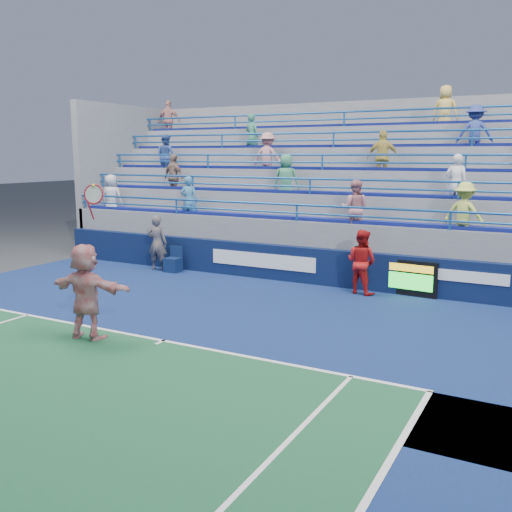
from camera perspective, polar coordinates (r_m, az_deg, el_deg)
The scene contains 8 objects.
ground at distance 12.19m, azimuth -9.25°, elevation -8.45°, with size 120.00×120.00×0.00m, color #333538.
sponsor_wall at distance 17.47m, azimuth 3.77°, elevation -0.81°, with size 18.00×0.32×1.10m.
bleacher_stand at distance 20.78m, azimuth 8.12°, elevation 3.63°, with size 18.00×5.60×6.13m.
serve_speed_board at distance 16.24m, azimuth 15.28°, elevation -2.16°, with size 1.45×0.27×1.00m.
judge_chair at distance 19.13m, azimuth -8.27°, elevation -0.79°, with size 0.50×0.50×0.85m.
tennis_player at distance 12.47m, azimuth -16.63°, elevation -3.41°, with size 1.95×0.82×3.28m.
line_judge at distance 19.40m, azimuth -9.85°, elevation 1.29°, with size 0.68×0.45×1.86m, color #151F3B.
ball_girl at distance 16.13m, azimuth 10.49°, elevation -0.59°, with size 0.88×0.69×1.81m, color red.
Camera 1 is at (7.12, -9.12, 3.85)m, focal length 40.00 mm.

